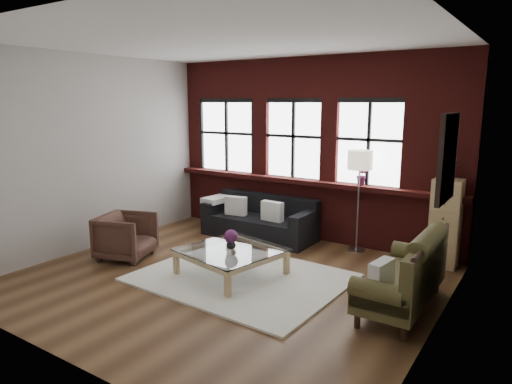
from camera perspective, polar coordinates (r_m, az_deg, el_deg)
The scene contains 26 objects.
floor at distance 6.51m, azimuth -3.71°, elevation -10.75°, with size 5.50×5.50×0.00m, color #4B301B.
ceiling at distance 6.09m, azimuth -4.11°, elevation 18.42°, with size 5.50×5.50×0.00m, color white.
wall_back at distance 8.21m, azimuth 6.76°, elevation 5.31°, with size 5.50×5.50×0.00m, color #B1ACA4.
wall_front at distance 4.41m, azimuth -23.97°, elevation -0.66°, with size 5.50×5.50×0.00m, color #B1ACA4.
wall_left at distance 8.06m, azimuth -19.72°, elevation 4.62°, with size 5.00×5.00×0.00m, color #B1ACA4.
wall_right at distance 4.96m, azimuth 22.30°, elevation 0.70°, with size 5.00×5.00×0.00m, color #B1ACA4.
brick_backwall at distance 8.16m, azimuth 6.57°, elevation 5.28°, with size 5.50×0.12×3.20m, color #561614, non-canonical shape.
sill_ledge at distance 8.16m, azimuth 6.20°, elevation 1.31°, with size 5.50×0.30×0.08m, color #561614.
window_left at distance 9.11m, azimuth -3.60°, elevation 6.89°, with size 1.38×0.10×1.50m, color black, non-canonical shape.
window_mid at distance 8.29m, azimuth 4.77°, elevation 6.45°, with size 1.38×0.10×1.50m, color black, non-canonical shape.
window_right at distance 7.72m, azimuth 13.96°, elevation 5.81°, with size 1.38×0.10×1.50m, color black, non-canonical shape.
wall_poster at distance 5.22m, azimuth 22.84°, elevation 3.93°, with size 0.05×0.74×0.94m, color black, non-canonical shape.
shag_rug at distance 6.51m, azimuth -1.86°, elevation -10.62°, with size 2.76×2.17×0.03m, color silver.
dark_sofa at distance 8.26m, azimuth 0.37°, elevation -3.25°, with size 2.05×0.83×0.74m, color black, non-canonical shape.
pillow_a at distance 8.37m, azimuth -2.53°, elevation -1.72°, with size 0.40×0.14×0.34m, color silver.
pillow_b at distance 7.95m, azimuth 2.05°, elevation -2.41°, with size 0.40×0.14×0.34m, color silver.
vintage_settee at distance 5.73m, azimuth 17.77°, elevation -9.54°, with size 0.76×1.71×0.91m, color #454020, non-canonical shape.
pillow_settee at distance 5.23m, azimuth 15.40°, elevation -10.06°, with size 0.14×0.38×0.34m, color silver.
armchair at distance 7.48m, azimuth -15.93°, elevation -5.35°, with size 0.76×0.78×0.71m, color #412920.
coffee_table at distance 6.54m, azimuth -3.10°, elevation -8.80°, with size 1.23×1.23×0.41m, color tan, non-canonical shape.
vase at distance 6.46m, azimuth -3.13°, elevation -6.51°, with size 0.14×0.14×0.14m, color #B2B2B2.
flowers at distance 6.42m, azimuth -3.14°, elevation -5.58°, with size 0.19×0.19×0.19m, color #612153.
drawer_chest at distance 7.36m, azimuth 22.63°, elevation -3.59°, with size 0.41×0.41×1.33m, color tan.
potted_plant_top at distance 7.20m, azimuth 23.11°, elevation 2.71°, with size 0.27×0.24×0.30m, color #2D5923.
floor_lamp at distance 7.59m, azimuth 12.68°, elevation -0.65°, with size 0.40×0.40×1.82m, color #A5A5A8, non-canonical shape.
sill_plant at distance 7.68m, azimuth 13.16°, elevation 2.10°, with size 0.19×0.16×0.35m, color #612153.
Camera 1 is at (3.66, -4.80, 2.43)m, focal length 32.00 mm.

